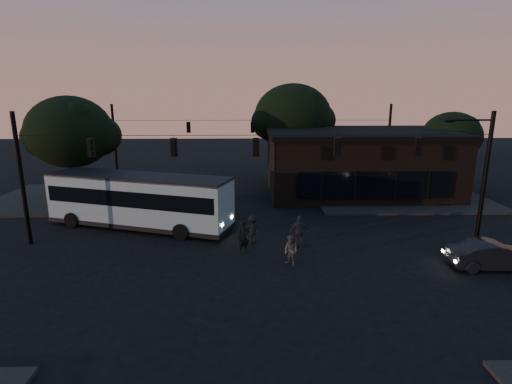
{
  "coord_description": "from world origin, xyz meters",
  "views": [
    {
      "loc": [
        -0.46,
        -17.88,
        8.38
      ],
      "look_at": [
        0.0,
        4.0,
        3.0
      ],
      "focal_mm": 28.0,
      "sensor_mm": 36.0,
      "label": 1
    }
  ],
  "objects_px": {
    "pedestrian_c": "(299,231)",
    "pedestrian_d": "(253,229)",
    "bus": "(139,198)",
    "car": "(493,255)",
    "pedestrian_a": "(243,237)",
    "building": "(357,162)",
    "pedestrian_b": "(291,251)"
  },
  "relations": [
    {
      "from": "building",
      "to": "pedestrian_d",
      "type": "distance_m",
      "value": 15.33
    },
    {
      "from": "bus",
      "to": "car",
      "type": "height_order",
      "value": "bus"
    },
    {
      "from": "pedestrian_a",
      "to": "pedestrian_c",
      "type": "xyz_separation_m",
      "value": [
        3.11,
        0.85,
        0.01
      ]
    },
    {
      "from": "pedestrian_a",
      "to": "building",
      "type": "bearing_deg",
      "value": 34.72
    },
    {
      "from": "pedestrian_d",
      "to": "car",
      "type": "bearing_deg",
      "value": 169.52
    },
    {
      "from": "pedestrian_c",
      "to": "pedestrian_d",
      "type": "relative_size",
      "value": 1.1
    },
    {
      "from": "car",
      "to": "pedestrian_b",
      "type": "relative_size",
      "value": 2.68
    },
    {
      "from": "building",
      "to": "pedestrian_c",
      "type": "relative_size",
      "value": 8.35
    },
    {
      "from": "building",
      "to": "pedestrian_d",
      "type": "relative_size",
      "value": 9.18
    },
    {
      "from": "pedestrian_d",
      "to": "pedestrian_b",
      "type": "bearing_deg",
      "value": 127.48
    },
    {
      "from": "pedestrian_b",
      "to": "pedestrian_d",
      "type": "xyz_separation_m",
      "value": [
        -1.85,
        3.15,
        0.05
      ]
    },
    {
      "from": "car",
      "to": "pedestrian_a",
      "type": "height_order",
      "value": "pedestrian_a"
    },
    {
      "from": "pedestrian_d",
      "to": "pedestrian_a",
      "type": "bearing_deg",
      "value": 77.94
    },
    {
      "from": "bus",
      "to": "car",
      "type": "distance_m",
      "value": 20.18
    },
    {
      "from": "building",
      "to": "pedestrian_d",
      "type": "xyz_separation_m",
      "value": [
        -9.18,
        -12.13,
        -1.87
      ]
    },
    {
      "from": "car",
      "to": "pedestrian_b",
      "type": "height_order",
      "value": "pedestrian_b"
    },
    {
      "from": "building",
      "to": "pedestrian_a",
      "type": "bearing_deg",
      "value": -125.39
    },
    {
      "from": "pedestrian_a",
      "to": "pedestrian_c",
      "type": "height_order",
      "value": "pedestrian_c"
    },
    {
      "from": "building",
      "to": "pedestrian_a",
      "type": "height_order",
      "value": "building"
    },
    {
      "from": "building",
      "to": "pedestrian_b",
      "type": "bearing_deg",
      "value": -115.62
    },
    {
      "from": "car",
      "to": "pedestrian_c",
      "type": "bearing_deg",
      "value": 73.12
    },
    {
      "from": "pedestrian_c",
      "to": "pedestrian_d",
      "type": "bearing_deg",
      "value": -14.22
    },
    {
      "from": "pedestrian_a",
      "to": "pedestrian_b",
      "type": "relative_size",
      "value": 1.15
    },
    {
      "from": "pedestrian_b",
      "to": "pedestrian_d",
      "type": "distance_m",
      "value": 3.65
    },
    {
      "from": "bus",
      "to": "building",
      "type": "bearing_deg",
      "value": 47.17
    },
    {
      "from": "car",
      "to": "pedestrian_d",
      "type": "bearing_deg",
      "value": 73.86
    },
    {
      "from": "bus",
      "to": "pedestrian_b",
      "type": "bearing_deg",
      "value": -16.02
    },
    {
      "from": "pedestrian_b",
      "to": "pedestrian_c",
      "type": "height_order",
      "value": "pedestrian_c"
    },
    {
      "from": "pedestrian_a",
      "to": "pedestrian_c",
      "type": "relative_size",
      "value": 0.98
    },
    {
      "from": "car",
      "to": "pedestrian_d",
      "type": "xyz_separation_m",
      "value": [
        -11.74,
        3.71,
        0.14
      ]
    },
    {
      "from": "building",
      "to": "bus",
      "type": "bearing_deg",
      "value": -151.02
    },
    {
      "from": "pedestrian_c",
      "to": "pedestrian_d",
      "type": "distance_m",
      "value": 2.67
    }
  ]
}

